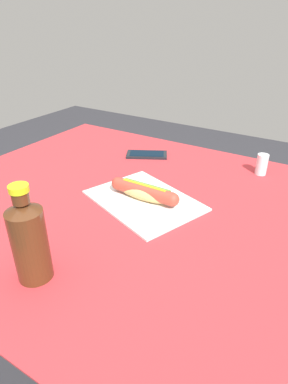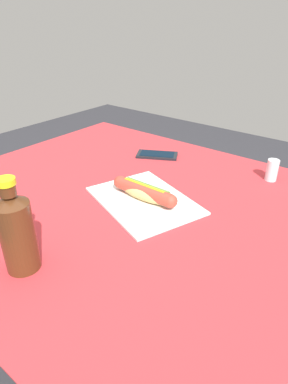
{
  "view_description": "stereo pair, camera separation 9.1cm",
  "coord_description": "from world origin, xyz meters",
  "px_view_note": "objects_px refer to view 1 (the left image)",
  "views": [
    {
      "loc": [
        0.49,
        -0.66,
        1.22
      ],
      "look_at": [
        0.07,
        0.02,
        0.78
      ],
      "focal_mm": 30.65,
      "sensor_mm": 36.0,
      "label": 1
    },
    {
      "loc": [
        0.57,
        -0.61,
        1.22
      ],
      "look_at": [
        0.07,
        0.02,
        0.78
      ],
      "focal_mm": 30.65,
      "sensor_mm": 36.0,
      "label": 2
    }
  ],
  "objects_px": {
    "cell_phone": "(147,155)",
    "soda_bottle": "(29,240)",
    "hot_dog": "(144,192)",
    "salt_shaker": "(262,164)"
  },
  "relations": [
    {
      "from": "cell_phone",
      "to": "soda_bottle",
      "type": "relative_size",
      "value": 0.8
    },
    {
      "from": "cell_phone",
      "to": "soda_bottle",
      "type": "bearing_deg",
      "value": -77.96
    },
    {
      "from": "hot_dog",
      "to": "salt_shaker",
      "type": "bearing_deg",
      "value": 56.87
    },
    {
      "from": "cell_phone",
      "to": "salt_shaker",
      "type": "distance_m",
      "value": 0.41
    },
    {
      "from": "salt_shaker",
      "to": "hot_dog",
      "type": "bearing_deg",
      "value": -123.13
    },
    {
      "from": "salt_shaker",
      "to": "soda_bottle",
      "type": "bearing_deg",
      "value": -109.72
    },
    {
      "from": "cell_phone",
      "to": "soda_bottle",
      "type": "xyz_separation_m",
      "value": [
        0.14,
        -0.66,
        0.09
      ]
    },
    {
      "from": "hot_dog",
      "to": "soda_bottle",
      "type": "relative_size",
      "value": 1.05
    },
    {
      "from": "hot_dog",
      "to": "cell_phone",
      "type": "height_order",
      "value": "hot_dog"
    },
    {
      "from": "hot_dog",
      "to": "soda_bottle",
      "type": "height_order",
      "value": "soda_bottle"
    }
  ]
}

